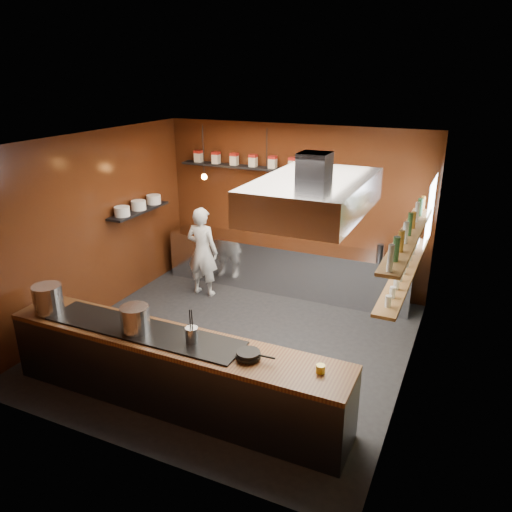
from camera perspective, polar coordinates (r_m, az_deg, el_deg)
The scene contains 26 objects.
floor at distance 7.68m, azimuth -2.63°, elevation -9.84°, with size 5.00×5.00×0.00m, color black.
back_wall at distance 9.23m, azimuth 4.30°, elevation 5.55°, with size 5.00×5.00×0.00m, color #331209.
left_wall at distance 8.43m, azimuth -18.14°, elevation 3.10°, with size 5.00×5.00×0.00m, color #331209.
right_wall at distance 6.37m, azimuth 17.65°, elevation -2.46°, with size 5.00×5.00×0.00m, color #4A452A.
ceiling at distance 6.68m, azimuth -3.05°, elevation 12.93°, with size 5.00×5.00×0.00m, color silver.
window_pane at distance 7.86m, azimuth 19.30°, elevation 4.77°, with size 1.00×1.00×0.00m, color white.
prep_counter at distance 9.27m, azimuth 3.42°, elevation -1.21°, with size 4.60×0.65×0.90m, color silver.
pass_counter at distance 6.28m, azimuth -9.53°, elevation -12.79°, with size 4.40×0.72×0.94m.
tin_shelf at distance 9.29m, azimuth -1.18°, elevation 10.13°, with size 2.60×0.26×0.04m, color black.
plate_shelf at distance 9.05m, azimuth -13.23°, elevation 5.07°, with size 0.30×1.40×0.04m, color black.
bottle_shelf_upper at distance 6.52m, azimuth 17.01°, elevation 2.10°, with size 0.26×2.80×0.04m, color olive.
bottle_shelf_lower at distance 6.68m, azimuth 16.60°, elevation -1.72°, with size 0.26×2.80×0.04m, color olive.
extractor_hood at distance 5.92m, azimuth 6.56°, elevation 6.93°, with size 1.20×2.00×0.72m.
pendant_left at distance 8.96m, azimuth -5.95°, elevation 9.31°, with size 0.10×0.10×0.95m.
pendant_right at distance 8.43m, azimuth 1.21°, elevation 8.70°, with size 0.10×0.10×0.95m.
storage_tins at distance 9.21m, azimuth -0.33°, elevation 10.86°, with size 2.43×0.13×0.22m.
plate_stacks at distance 9.02m, azimuth -13.28°, elevation 5.68°, with size 0.26×1.16×0.16m.
bottles at distance 6.48m, azimuth 17.14°, elevation 3.27°, with size 0.06×2.66×0.24m.
wine_glasses at distance 6.65m, azimuth 16.67°, elevation -1.04°, with size 0.07×2.37×0.13m.
stockpot_large at distance 6.97m, azimuth -22.67°, elevation -4.50°, with size 0.37×0.37×0.36m, color silver.
stockpot_small at distance 6.15m, azimuth -13.64°, elevation -7.01°, with size 0.34×0.34×0.32m, color silver.
utensil_crock at distance 5.82m, azimuth -7.35°, elevation -8.94°, with size 0.15×0.15×0.19m, color #B2B4B9.
frying_pan at distance 5.53m, azimuth -0.85°, elevation -11.19°, with size 0.45×0.28×0.07m.
butter_jar at distance 5.36m, azimuth 7.38°, elevation -12.66°, with size 0.10×0.10×0.09m, color yellow.
espresso_machine at distance 8.51m, azimuth 16.61°, elevation 0.40°, with size 0.35×0.34×0.35m, color black.
chef at distance 8.99m, azimuth -6.15°, elevation 0.50°, with size 0.60×0.39×1.64m, color white.
Camera 1 is at (3.06, -5.88, 3.89)m, focal length 35.00 mm.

